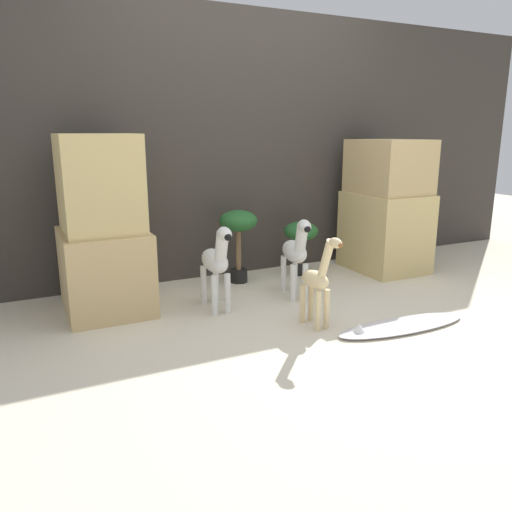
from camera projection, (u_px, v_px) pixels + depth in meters
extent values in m
plane|color=beige|center=(328.00, 326.00, 3.22)|extent=(14.00, 14.00, 0.00)
cube|color=#38332D|center=(236.00, 146.00, 4.23)|extent=(6.40, 0.08, 2.20)
cube|color=tan|center=(106.00, 271.00, 3.45)|extent=(0.56, 0.68, 0.57)
cube|color=#D1B775|center=(99.00, 183.00, 3.31)|extent=(0.50, 0.60, 0.64)
cube|color=#D1B775|center=(385.00, 232.00, 4.47)|extent=(0.56, 0.68, 0.69)
cube|color=tan|center=(389.00, 167.00, 4.33)|extent=(0.53, 0.63, 0.46)
cylinder|color=silver|center=(305.00, 282.00, 3.68)|extent=(0.04, 0.04, 0.28)
cylinder|color=silver|center=(293.00, 283.00, 3.66)|extent=(0.04, 0.04, 0.28)
cylinder|color=silver|center=(295.00, 273.00, 3.93)|extent=(0.04, 0.04, 0.28)
cylinder|color=silver|center=(283.00, 273.00, 3.91)|extent=(0.04, 0.04, 0.28)
ellipsoid|color=silver|center=(294.00, 251.00, 3.74)|extent=(0.24, 0.40, 0.16)
cylinder|color=silver|center=(301.00, 238.00, 3.56)|extent=(0.11, 0.16, 0.23)
ellipsoid|color=silver|center=(304.00, 226.00, 3.47)|extent=(0.12, 0.17, 0.09)
sphere|color=black|center=(307.00, 229.00, 3.41)|extent=(0.05, 0.05, 0.05)
cube|color=black|center=(301.00, 237.00, 3.56)|extent=(0.04, 0.09, 0.19)
cylinder|color=silver|center=(228.00, 294.00, 3.42)|extent=(0.04, 0.04, 0.28)
cylinder|color=silver|center=(215.00, 295.00, 3.39)|extent=(0.04, 0.04, 0.28)
cylinder|color=silver|center=(216.00, 283.00, 3.66)|extent=(0.04, 0.04, 0.28)
cylinder|color=silver|center=(204.00, 285.00, 3.62)|extent=(0.04, 0.04, 0.28)
ellipsoid|color=silver|center=(215.00, 261.00, 3.47)|extent=(0.18, 0.38, 0.16)
cylinder|color=silver|center=(222.00, 247.00, 3.30)|extent=(0.09, 0.15, 0.23)
ellipsoid|color=silver|center=(225.00, 234.00, 3.21)|extent=(0.10, 0.16, 0.09)
sphere|color=black|center=(228.00, 237.00, 3.15)|extent=(0.05, 0.05, 0.05)
cube|color=black|center=(221.00, 245.00, 3.29)|extent=(0.03, 0.09, 0.19)
cylinder|color=beige|center=(327.00, 309.00, 3.15)|extent=(0.04, 0.04, 0.26)
cylinder|color=beige|center=(318.00, 311.00, 3.12)|extent=(0.04, 0.04, 0.26)
cylinder|color=beige|center=(311.00, 302.00, 3.29)|extent=(0.04, 0.04, 0.26)
cylinder|color=beige|center=(302.00, 304.00, 3.25)|extent=(0.04, 0.04, 0.26)
ellipsoid|color=beige|center=(315.00, 280.00, 3.16)|extent=(0.14, 0.24, 0.12)
cylinder|color=beige|center=(326.00, 260.00, 3.04)|extent=(0.07, 0.14, 0.27)
ellipsoid|color=beige|center=(335.00, 243.00, 2.94)|extent=(0.07, 0.11, 0.06)
sphere|color=brown|center=(340.00, 245.00, 2.91)|extent=(0.03, 0.03, 0.03)
cylinder|color=black|center=(300.00, 269.00, 4.37)|extent=(0.11, 0.11, 0.10)
cylinder|color=brown|center=(301.00, 252.00, 4.33)|extent=(0.05, 0.05, 0.21)
ellipsoid|color=#235B28|center=(301.00, 231.00, 4.29)|extent=(0.29, 0.29, 0.16)
cylinder|color=black|center=(239.00, 276.00, 4.16)|extent=(0.14, 0.14, 0.11)
cylinder|color=brown|center=(239.00, 250.00, 4.10)|extent=(0.04, 0.04, 0.33)
ellipsoid|color=#235B28|center=(238.00, 221.00, 4.04)|extent=(0.31, 0.31, 0.17)
ellipsoid|color=silver|center=(403.00, 325.00, 3.19)|extent=(0.97, 0.29, 0.03)
cone|color=white|center=(359.00, 328.00, 3.05)|extent=(0.08, 0.08, 0.05)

